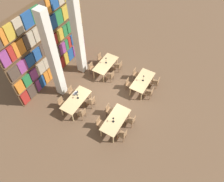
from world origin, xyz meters
TOP-DOWN VIEW (x-y plane):
  - ground_plane at (0.00, 0.00)m, footprint 40.00×40.00m
  - bookshelf_bank at (0.00, 4.42)m, footprint 6.81×0.35m
  - pillar_left at (-1.18, 3.02)m, footprint 0.50×0.50m
  - pillar_center at (1.18, 3.02)m, footprint 0.50×0.50m
  - reading_table_0 at (-1.74, -1.38)m, footprint 2.06×0.95m
  - chair_0 at (-2.22, -2.14)m, footprint 0.42×0.40m
  - chair_1 at (-2.22, -0.62)m, footprint 0.42×0.40m
  - chair_2 at (-1.18, -2.14)m, footprint 0.42×0.40m
  - chair_3 at (-1.18, -0.62)m, footprint 0.42×0.40m
  - desk_lamp_0 at (-1.92, -1.34)m, footprint 0.14×0.14m
  - reading_table_1 at (1.73, -1.45)m, footprint 2.06×0.95m
  - chair_4 at (1.25, -2.21)m, footprint 0.42×0.40m
  - chair_5 at (1.25, -0.69)m, footprint 0.42×0.40m
  - chair_6 at (2.30, -2.21)m, footprint 0.42×0.40m
  - chair_7 at (2.30, -0.69)m, footprint 0.42×0.40m
  - desk_lamp_1 at (1.72, -1.47)m, footprint 0.14×0.14m
  - reading_table_2 at (-1.72, 1.38)m, footprint 2.06×0.95m
  - chair_8 at (-2.19, 0.63)m, footprint 0.42×0.40m
  - chair_9 at (-2.19, 2.14)m, footprint 0.42×0.40m
  - chair_10 at (-1.20, 0.63)m, footprint 0.42×0.40m
  - chair_11 at (-1.20, 2.14)m, footprint 0.42×0.40m
  - desk_lamp_2 at (-1.57, 1.35)m, footprint 0.14×0.14m
  - laptop at (-1.36, 1.67)m, footprint 0.32×0.22m
  - reading_table_3 at (1.85, 1.45)m, footprint 2.06×0.95m
  - chair_12 at (1.29, 0.69)m, footprint 0.42×0.40m
  - chair_13 at (1.29, 2.21)m, footprint 0.42×0.40m
  - chair_14 at (2.40, 0.69)m, footprint 0.42×0.40m
  - chair_15 at (2.40, 2.21)m, footprint 0.42×0.40m
  - desk_lamp_3 at (1.93, 1.45)m, footprint 0.14×0.14m

SIDE VIEW (x-z plane):
  - ground_plane at x=0.00m, z-range 0.00..0.00m
  - chair_0 at x=-2.22m, z-range 0.03..0.90m
  - chair_1 at x=-2.22m, z-range 0.03..0.90m
  - chair_2 at x=-1.18m, z-range 0.03..0.90m
  - chair_3 at x=-1.18m, z-range 0.03..0.90m
  - chair_4 at x=1.25m, z-range 0.03..0.90m
  - chair_5 at x=1.25m, z-range 0.03..0.90m
  - chair_6 at x=2.30m, z-range 0.03..0.90m
  - chair_7 at x=2.30m, z-range 0.03..0.90m
  - chair_8 at x=-2.19m, z-range 0.03..0.90m
  - chair_9 at x=-2.19m, z-range 0.03..0.90m
  - chair_10 at x=-1.20m, z-range 0.03..0.90m
  - chair_11 at x=-1.20m, z-range 0.03..0.90m
  - chair_12 at x=1.29m, z-range 0.03..0.90m
  - chair_13 at x=1.29m, z-range 0.03..0.90m
  - chair_14 at x=2.40m, z-range 0.03..0.90m
  - chair_15 at x=2.40m, z-range 0.03..0.90m
  - reading_table_0 at x=-1.74m, z-range 0.31..1.08m
  - reading_table_1 at x=1.73m, z-range 0.31..1.08m
  - reading_table_2 at x=-1.72m, z-range 0.31..1.08m
  - reading_table_3 at x=1.85m, z-range 0.31..1.08m
  - laptop at x=-1.36m, z-range 0.71..0.92m
  - desk_lamp_2 at x=-1.57m, z-range 0.84..1.23m
  - desk_lamp_0 at x=-1.92m, z-range 0.84..1.25m
  - desk_lamp_1 at x=1.72m, z-range 0.86..1.35m
  - desk_lamp_3 at x=1.93m, z-range 0.86..1.36m
  - bookshelf_bank at x=0.00m, z-range -0.09..5.41m
  - pillar_left at x=-1.18m, z-range 0.00..6.00m
  - pillar_center at x=1.18m, z-range 0.00..6.00m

